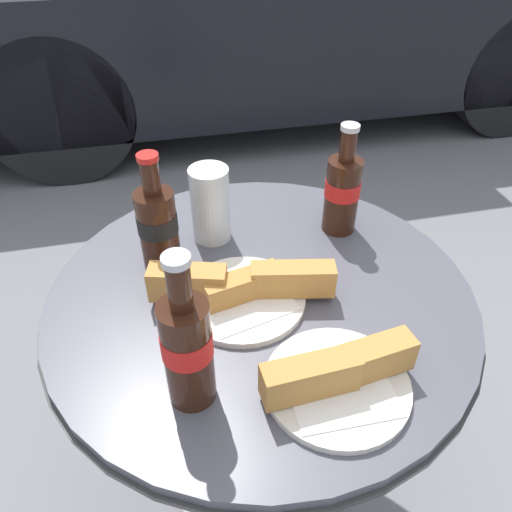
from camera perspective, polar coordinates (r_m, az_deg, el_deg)
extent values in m
plane|color=slate|center=(1.47, 0.36, -24.25)|extent=(30.00, 30.00, 0.00)
cylinder|color=#333333|center=(1.46, 0.36, -24.07)|extent=(0.43, 0.43, 0.02)
cylinder|color=#333333|center=(1.17, 0.43, -16.53)|extent=(0.08, 0.08, 0.65)
cylinder|color=#333333|center=(0.92, 0.53, -5.09)|extent=(0.78, 0.78, 0.01)
cylinder|color=#4C4C56|center=(0.91, 0.53, -4.42)|extent=(0.77, 0.77, 0.02)
cylinder|color=#33190F|center=(1.03, 9.77, 6.78)|extent=(0.07, 0.07, 0.16)
cylinder|color=red|center=(1.02, 9.88, 7.68)|extent=(0.07, 0.07, 0.03)
cylinder|color=#33190F|center=(0.97, 10.48, 12.30)|extent=(0.03, 0.03, 0.06)
cylinder|color=silver|center=(0.96, 10.73, 14.25)|extent=(0.04, 0.04, 0.01)
cylinder|color=#33190F|center=(0.93, -11.07, 2.80)|extent=(0.07, 0.07, 0.16)
cylinder|color=black|center=(0.92, -11.21, 3.78)|extent=(0.07, 0.07, 0.04)
cylinder|color=#33190F|center=(0.87, -11.97, 8.82)|extent=(0.03, 0.03, 0.06)
cylinder|color=red|center=(0.85, -12.31, 10.98)|extent=(0.04, 0.04, 0.01)
cylinder|color=#33190F|center=(0.69, -7.76, -11.01)|extent=(0.07, 0.07, 0.18)
cylinder|color=red|center=(0.68, -7.92, -9.85)|extent=(0.07, 0.07, 0.04)
cylinder|color=#33190F|center=(0.61, -8.76, -3.41)|extent=(0.03, 0.03, 0.07)
cylinder|color=silver|center=(0.58, -9.14, -0.45)|extent=(0.04, 0.04, 0.01)
cylinder|color=silver|center=(1.00, -5.18, 5.06)|extent=(0.07, 0.07, 0.12)
cylinder|color=silver|center=(0.99, -5.24, 5.88)|extent=(0.08, 0.08, 0.16)
cylinder|color=silver|center=(0.88, -1.54, -4.89)|extent=(0.22, 0.22, 0.01)
cube|color=white|center=(0.88, -1.55, -4.56)|extent=(0.18, 0.18, 0.00)
cube|color=#B77F3D|center=(0.86, -7.84, -2.90)|extent=(0.14, 0.08, 0.06)
cube|color=#B77F3D|center=(0.86, -1.57, -3.41)|extent=(0.14, 0.07, 0.05)
cube|color=#B77F3D|center=(0.87, 4.23, -2.65)|extent=(0.15, 0.07, 0.06)
cylinder|color=silver|center=(0.77, 9.21, -14.34)|extent=(0.22, 0.22, 0.01)
cube|color=white|center=(0.76, 9.26, -14.02)|extent=(0.15, 0.15, 0.00)
cube|color=#B77F3D|center=(0.72, 6.21, -13.61)|extent=(0.14, 0.05, 0.06)
cube|color=#B77F3D|center=(0.76, 12.54, -11.57)|extent=(0.15, 0.06, 0.06)
cube|color=black|center=(3.43, 1.49, 25.65)|extent=(3.97, 1.79, 0.65)
cylinder|color=black|center=(4.62, 15.44, 25.80)|extent=(0.72, 0.21, 0.72)
cylinder|color=black|center=(4.16, -19.83, 23.65)|extent=(0.72, 0.21, 0.72)
cylinder|color=black|center=(2.67, -21.57, 15.37)|extent=(0.72, 0.21, 0.72)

